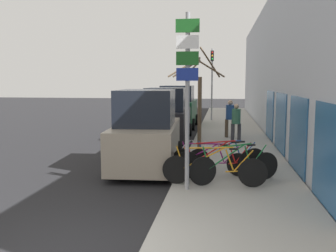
% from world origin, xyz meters
% --- Properties ---
extents(ground_plane, '(80.00, 80.00, 0.00)m').
position_xyz_m(ground_plane, '(0.00, 11.20, 0.00)').
color(ground_plane, black).
extents(sidewalk_curb, '(3.20, 32.00, 0.15)m').
position_xyz_m(sidewalk_curb, '(2.60, 14.00, 0.07)').
color(sidewalk_curb, '#9E9B93').
rests_on(sidewalk_curb, ground).
extents(building_facade, '(0.23, 32.00, 6.50)m').
position_xyz_m(building_facade, '(4.35, 13.91, 3.22)').
color(building_facade, '#B2B7C1').
rests_on(building_facade, ground).
extents(signpost, '(0.53, 0.12, 3.98)m').
position_xyz_m(signpost, '(1.39, 3.35, 2.41)').
color(signpost, '#939399').
rests_on(signpost, sidewalk_curb).
extents(bicycle_0, '(2.49, 0.44, 0.95)m').
position_xyz_m(bicycle_0, '(2.00, 3.75, 0.56)').
color(bicycle_0, black).
rests_on(bicycle_0, sidewalk_curb).
extents(bicycle_1, '(2.18, 1.14, 0.96)m').
position_xyz_m(bicycle_1, '(2.51, 4.10, 0.56)').
color(bicycle_1, black).
rests_on(bicycle_1, sidewalk_curb).
extents(bicycle_2, '(2.31, 0.72, 0.97)m').
position_xyz_m(bicycle_2, '(2.12, 4.53, 0.56)').
color(bicycle_2, black).
rests_on(bicycle_2, sidewalk_curb).
extents(bicycle_3, '(2.11, 0.62, 0.85)m').
position_xyz_m(bicycle_3, '(1.87, 4.89, 0.52)').
color(bicycle_3, black).
rests_on(bicycle_3, sidewalk_curb).
extents(bicycle_4, '(2.16, 0.58, 0.85)m').
position_xyz_m(bicycle_4, '(2.33, 5.35, 0.52)').
color(bicycle_4, black).
rests_on(bicycle_4, sidewalk_curb).
extents(parked_car_0, '(2.19, 4.34, 2.38)m').
position_xyz_m(parked_car_0, '(-0.07, 5.95, 1.06)').
color(parked_car_0, gray).
rests_on(parked_car_0, ground).
extents(parked_car_1, '(2.12, 4.27, 2.34)m').
position_xyz_m(parked_car_1, '(-0.24, 11.25, 1.05)').
color(parked_car_1, black).
rests_on(parked_car_1, ground).
extents(parked_car_2, '(2.12, 4.11, 2.38)m').
position_xyz_m(parked_car_2, '(-0.32, 16.06, 1.08)').
color(parked_car_2, '#144728').
rests_on(parked_car_2, ground).
extents(pedestrian_near, '(0.43, 0.37, 1.65)m').
position_xyz_m(pedestrian_near, '(2.53, 11.64, 1.10)').
color(pedestrian_near, '#4C3D2D').
rests_on(pedestrian_near, sidewalk_curb).
extents(pedestrian_far, '(0.41, 0.35, 1.57)m').
position_xyz_m(pedestrian_far, '(2.75, 10.29, 1.06)').
color(pedestrian_far, '#333338').
rests_on(pedestrian_far, sidewalk_curb).
extents(street_tree, '(1.97, 1.24, 3.68)m').
position_xyz_m(street_tree, '(1.36, 8.24, 1.90)').
color(street_tree, brown).
rests_on(street_tree, sidewalk_curb).
extents(traffic_light, '(0.20, 0.30, 4.50)m').
position_xyz_m(traffic_light, '(1.51, 18.91, 3.03)').
color(traffic_light, '#939399').
rests_on(traffic_light, sidewalk_curb).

